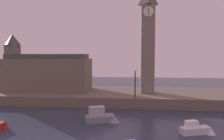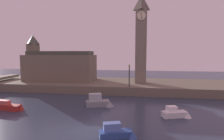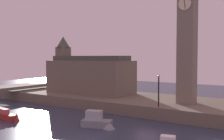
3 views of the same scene
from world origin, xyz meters
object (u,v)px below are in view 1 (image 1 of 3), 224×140
streetlamp (135,80)px  boat_ferry_white (198,129)px  boat_cruiser_grey (102,117)px  clock_tower (148,39)px  parliament_hall (45,72)px

streetlamp → boat_ferry_white: 12.17m
boat_ferry_white → boat_cruiser_grey: 10.06m
clock_tower → boat_cruiser_grey: size_ratio=4.01×
parliament_hall → streetlamp: parliament_hall is taller
boat_ferry_white → boat_cruiser_grey: (-9.62, 2.92, 0.17)m
parliament_hall → boat_ferry_white: (21.36, -15.61, -4.14)m
streetlamp → boat_cruiser_grey: bearing=-117.5°
boat_ferry_white → boat_cruiser_grey: boat_cruiser_grey is taller
parliament_hall → boat_cruiser_grey: size_ratio=3.48×
clock_tower → streetlamp: (-1.95, -4.35, -6.17)m
clock_tower → streetlamp: clock_tower is taller
clock_tower → parliament_hall: (-17.38, 1.23, -5.54)m
clock_tower → boat_ferry_white: 17.79m
parliament_hall → streetlamp: size_ratio=3.71×
parliament_hall → boat_ferry_white: parliament_hall is taller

